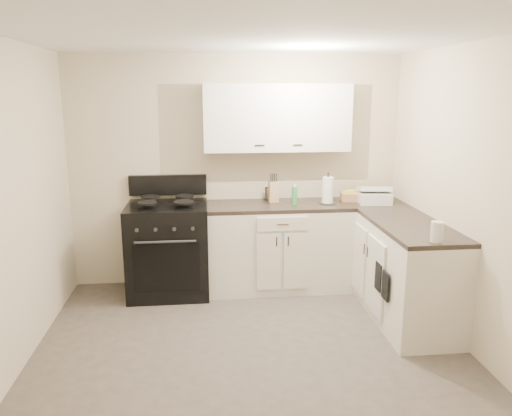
{
  "coord_description": "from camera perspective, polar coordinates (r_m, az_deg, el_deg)",
  "views": [
    {
      "loc": [
        -0.36,
        -3.64,
        2.1
      ],
      "look_at": [
        0.12,
        0.85,
        1.05
      ],
      "focal_mm": 35.0,
      "sensor_mm": 36.0,
      "label": 1
    }
  ],
  "objects": [
    {
      "name": "base_cabinets_right",
      "position": [
        5.13,
        15.63,
        -6.2
      ],
      "size": [
        0.6,
        1.9,
        0.9
      ],
      "primitive_type": "cube",
      "color": "silver",
      "rests_on": "floor"
    },
    {
      "name": "oven_mitt_far",
      "position": [
        4.64,
        13.84,
        -7.65
      ],
      "size": [
        0.02,
        0.15,
        0.25
      ],
      "primitive_type": "cube",
      "color": "black",
      "rests_on": "base_cabinets_right"
    },
    {
      "name": "picture_frame",
      "position": [
        5.53,
        1.63,
        1.7
      ],
      "size": [
        0.12,
        0.08,
        0.14
      ],
      "primitive_type": "cube",
      "rotation": [
        -0.14,
        0.0,
        0.41
      ],
      "color": "black",
      "rests_on": "countertop_back"
    },
    {
      "name": "countertop_back",
      "position": [
        5.33,
        2.55,
        0.26
      ],
      "size": [
        1.55,
        0.6,
        0.04
      ],
      "primitive_type": "cube",
      "color": "black",
      "rests_on": "base_cabinets_back"
    },
    {
      "name": "wall_left",
      "position": [
        4.0,
        -26.99,
        -0.65
      ],
      "size": [
        0.0,
        3.6,
        3.6
      ],
      "primitive_type": "plane",
      "rotation": [
        1.57,
        0.0,
        1.57
      ],
      "color": "beige",
      "rests_on": "ground"
    },
    {
      "name": "base_cabinets_back",
      "position": [
        5.45,
        2.5,
        -4.56
      ],
      "size": [
        1.55,
        0.6,
        0.9
      ],
      "primitive_type": "cube",
      "color": "silver",
      "rests_on": "floor"
    },
    {
      "name": "wicker_basket",
      "position": [
        5.58,
        11.02,
        1.27
      ],
      "size": [
        0.28,
        0.2,
        0.09
      ],
      "primitive_type": "cube",
      "rotation": [
        0.0,
        0.0,
        -0.11
      ],
      "color": "tan",
      "rests_on": "countertop_right"
    },
    {
      "name": "wall_right",
      "position": [
        4.32,
        24.11,
        0.54
      ],
      "size": [
        0.0,
        3.6,
        3.6
      ],
      "primitive_type": "plane",
      "rotation": [
        1.57,
        0.0,
        -1.57
      ],
      "color": "beige",
      "rests_on": "ground"
    },
    {
      "name": "soap_bottle",
      "position": [
        5.31,
        4.43,
        1.44
      ],
      "size": [
        0.08,
        0.08,
        0.19
      ],
      "primitive_type": "cylinder",
      "rotation": [
        0.0,
        0.0,
        0.27
      ],
      "color": "#389349",
      "rests_on": "countertop_back"
    },
    {
      "name": "wall_front",
      "position": [
        2.06,
        4.64,
        -11.44
      ],
      "size": [
        3.6,
        0.0,
        3.6
      ],
      "primitive_type": "plane",
      "rotation": [
        -1.57,
        0.0,
        0.0
      ],
      "color": "beige",
      "rests_on": "ground"
    },
    {
      "name": "paper_towel",
      "position": [
        5.37,
        8.2,
        2.01
      ],
      "size": [
        0.13,
        0.13,
        0.29
      ],
      "primitive_type": "cylinder",
      "rotation": [
        0.0,
        0.0,
        0.09
      ],
      "color": "white",
      "rests_on": "countertop_back"
    },
    {
      "name": "countertop_right",
      "position": [
        5.0,
        15.96,
        -1.11
      ],
      "size": [
        0.6,
        1.9,
        0.04
      ],
      "primitive_type": "cube",
      "color": "black",
      "rests_on": "base_cabinets_right"
    },
    {
      "name": "oven_mitt_near",
      "position": [
        4.49,
        14.6,
        -8.62
      ],
      "size": [
        0.02,
        0.14,
        0.25
      ],
      "primitive_type": "cube",
      "color": "black",
      "rests_on": "base_cabinets_right"
    },
    {
      "name": "wall_back",
      "position": [
        5.52,
        -2.27,
        4.19
      ],
      "size": [
        3.6,
        0.0,
        3.6
      ],
      "primitive_type": "plane",
      "rotation": [
        1.57,
        0.0,
        0.0
      ],
      "color": "beige",
      "rests_on": "ground"
    },
    {
      "name": "countertop_grill",
      "position": [
        5.51,
        13.32,
        1.21
      ],
      "size": [
        0.37,
        0.35,
        0.12
      ],
      "primitive_type": "cube",
      "rotation": [
        0.0,
        0.0,
        -0.13
      ],
      "color": "white",
      "rests_on": "countertop_right"
    },
    {
      "name": "glass_jar",
      "position": [
        4.21,
        19.97,
        -2.57
      ],
      "size": [
        0.13,
        0.13,
        0.17
      ],
      "primitive_type": "cylinder",
      "rotation": [
        0.0,
        0.0,
        -0.37
      ],
      "color": "silver",
      "rests_on": "countertop_right"
    },
    {
      "name": "knife_block",
      "position": [
        5.41,
        2.02,
        1.86
      ],
      "size": [
        0.11,
        0.1,
        0.22
      ],
      "primitive_type": "cube",
      "rotation": [
        0.0,
        0.0,
        0.09
      ],
      "color": "tan",
      "rests_on": "countertop_back"
    },
    {
      "name": "stove",
      "position": [
        5.38,
        -9.95,
        -4.88
      ],
      "size": [
        0.83,
        0.71,
        1.01
      ],
      "primitive_type": "cube",
      "color": "black",
      "rests_on": "floor"
    },
    {
      "name": "ceiling",
      "position": [
        3.68,
        -0.45,
        19.29
      ],
      "size": [
        3.6,
        3.6,
        0.0
      ],
      "primitive_type": "plane",
      "color": "white",
      "rests_on": "wall_back"
    },
    {
      "name": "floor",
      "position": [
        4.22,
        -0.39,
        -16.82
      ],
      "size": [
        3.6,
        3.6,
        0.0
      ],
      "primitive_type": "plane",
      "color": "#473F38",
      "rests_on": "ground"
    },
    {
      "name": "upper_cabinets",
      "position": [
        5.35,
        2.4,
        10.27
      ],
      "size": [
        1.55,
        0.3,
        0.7
      ],
      "primitive_type": "cube",
      "color": "white",
      "rests_on": "wall_back"
    }
  ]
}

